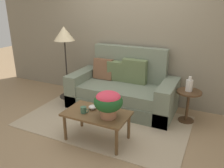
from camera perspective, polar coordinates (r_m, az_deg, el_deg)
name	(u,v)px	position (r m, az deg, el deg)	size (l,w,h in m)	color
ground_plane	(100,126)	(3.77, -3.03, -10.37)	(14.00, 14.00, 0.00)	#997A56
wall_back	(131,34)	(4.49, 4.87, 12.46)	(6.40, 0.12, 2.64)	gray
area_rug	(105,121)	(3.89, -1.89, -9.23)	(2.72, 1.60, 0.01)	tan
couch	(123,90)	(4.28, 2.71, -1.58)	(1.94, 0.92, 1.11)	#626B59
coffee_table	(97,116)	(3.25, -3.82, -8.04)	(0.91, 0.53, 0.43)	brown
side_table	(188,101)	(3.93, 18.51, -3.97)	(0.40, 0.40, 0.54)	#4C331E
floor_lamp	(64,40)	(4.59, -11.82, 10.77)	(0.40, 0.40, 1.46)	#2D2823
potted_plant	(108,102)	(3.00, -0.93, -4.46)	(0.39, 0.39, 0.36)	#A36B4C
coffee_mug	(84,110)	(3.22, -7.10, -6.45)	(0.13, 0.08, 0.09)	#3D664C
snack_bowl	(93,107)	(3.31, -4.87, -5.78)	(0.12, 0.12, 0.06)	silver
table_vase	(189,85)	(3.85, 18.76, -0.25)	(0.11, 0.11, 0.25)	silver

